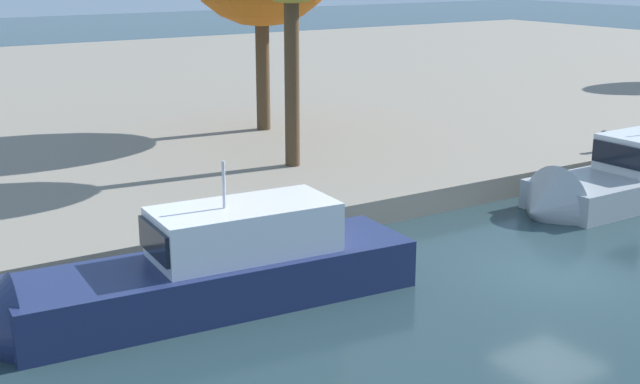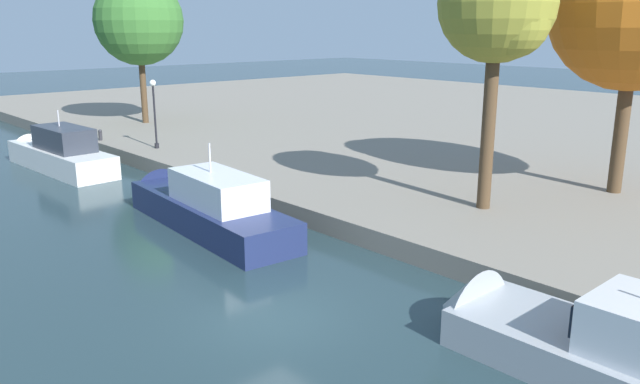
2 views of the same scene
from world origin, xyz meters
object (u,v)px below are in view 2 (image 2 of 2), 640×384
at_px(motor_yacht_0, 57,156).
at_px(motor_yacht_2, 621,361).
at_px(lamp_post, 154,108).
at_px(tree_1, 500,7).
at_px(motor_yacht_1, 203,209).
at_px(tree_3, 142,19).
at_px(mooring_bollard_0, 100,134).

height_order(motor_yacht_0, motor_yacht_2, motor_yacht_0).
height_order(lamp_post, tree_1, tree_1).
bearing_deg(tree_1, motor_yacht_1, -133.02).
relative_size(motor_yacht_1, lamp_post, 2.67).
height_order(tree_1, tree_3, tree_3).
xyz_separation_m(lamp_post, tree_1, (20.80, 3.65, 5.40)).
bearing_deg(motor_yacht_1, mooring_bollard_0, -6.43).
distance_m(tree_1, tree_3, 31.10).
bearing_deg(tree_1, lamp_post, -170.04).
distance_m(motor_yacht_1, lamp_post, 14.02).
relative_size(mooring_bollard_0, lamp_post, 0.18).
relative_size(tree_1, tree_3, 0.94).
bearing_deg(tree_1, tree_3, 177.89).
bearing_deg(tree_3, mooring_bollard_0, -49.17).
bearing_deg(tree_3, motor_yacht_2, -12.72).
height_order(mooring_bollard_0, tree_3, tree_3).
xyz_separation_m(motor_yacht_2, tree_1, (-8.83, 7.87, 8.04)).
bearing_deg(tree_1, motor_yacht_2, -41.71).
xyz_separation_m(mooring_bollard_0, tree_1, (25.74, 5.04, 7.47)).
relative_size(lamp_post, tree_1, 0.40).
bearing_deg(motor_yacht_0, motor_yacht_2, 178.78).
bearing_deg(motor_yacht_0, tree_1, -161.75).
height_order(motor_yacht_2, mooring_bollard_0, motor_yacht_2).
distance_m(motor_yacht_2, tree_3, 41.66).
relative_size(motor_yacht_1, mooring_bollard_0, 15.23).
xyz_separation_m(mooring_bollard_0, tree_3, (-5.34, 6.18, 7.29)).
distance_m(motor_yacht_0, tree_3, 15.17).
bearing_deg(motor_yacht_2, motor_yacht_1, 1.28).
distance_m(lamp_post, tree_1, 21.79).
distance_m(mooring_bollard_0, tree_3, 10.95).
bearing_deg(motor_yacht_0, motor_yacht_1, 178.69).
bearing_deg(motor_yacht_2, tree_3, -13.41).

